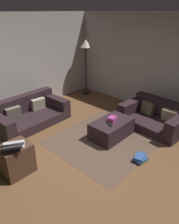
{
  "coord_description": "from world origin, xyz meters",
  "views": [
    {
      "loc": [
        -2.31,
        -2.21,
        2.64
      ],
      "look_at": [
        0.54,
        0.48,
        0.75
      ],
      "focal_mm": 34.06,
      "sensor_mm": 36.0,
      "label": 1
    }
  ],
  "objects": [
    {
      "name": "ottoman",
      "position": [
        1.08,
        0.3,
        0.2
      ],
      "size": [
        0.98,
        0.6,
        0.39
      ],
      "primitive_type": "cube",
      "color": "#2D1E23",
      "rests_on": "ground_plane"
    },
    {
      "name": "tv_remote",
      "position": [
        0.9,
        0.22,
        0.41
      ],
      "size": [
        0.11,
        0.17,
        0.02
      ],
      "primitive_type": "cube",
      "rotation": [
        0.0,
        0.0,
        -0.43
      ],
      "color": "black",
      "rests_on": "ottoman"
    },
    {
      "name": "couch_left",
      "position": [
        0.15,
        2.25,
        0.25
      ],
      "size": [
        1.87,
        1.04,
        0.66
      ],
      "rotation": [
        0.0,
        0.0,
        3.18
      ],
      "color": "#2D1E23",
      "rests_on": "ground_plane"
    },
    {
      "name": "book_stack",
      "position": [
        0.76,
        -0.66,
        0.06
      ],
      "size": [
        0.3,
        0.24,
        0.12
      ],
      "color": "#387A47",
      "rests_on": "ground_plane"
    },
    {
      "name": "side_table",
      "position": [
        -1.02,
        0.78,
        0.28
      ],
      "size": [
        0.52,
        0.44,
        0.56
      ],
      "primitive_type": "cube",
      "color": "#4C3323",
      "rests_on": "ground_plane"
    },
    {
      "name": "ground_plane",
      "position": [
        0.0,
        0.0,
        0.0
      ],
      "size": [
        6.4,
        6.4,
        0.0
      ],
      "primitive_type": "plane",
      "color": "brown"
    },
    {
      "name": "couch_right",
      "position": [
        2.25,
        -0.19,
        0.24
      ],
      "size": [
        1.11,
        1.61,
        0.62
      ],
      "rotation": [
        0.0,
        0.0,
        1.49
      ],
      "color": "#2D1E23",
      "rests_on": "ground_plane"
    },
    {
      "name": "gift_box",
      "position": [
        1.09,
        0.3,
        0.44
      ],
      "size": [
        0.23,
        0.17,
        0.1
      ],
      "primitive_type": "cube",
      "rotation": [
        0.0,
        0.0,
        0.14
      ],
      "color": "#B23F8C",
      "rests_on": "ottoman"
    },
    {
      "name": "corner_partition",
      "position": [
        3.14,
        0.0,
        1.3
      ],
      "size": [
        0.12,
        6.4,
        2.6
      ],
      "primitive_type": "cube",
      "color": "#B5B0AB",
      "rests_on": "ground_plane"
    },
    {
      "name": "area_rug",
      "position": [
        1.08,
        0.3,
        0.0
      ],
      "size": [
        2.6,
        2.0,
        0.01
      ],
      "primitive_type": "cube",
      "color": "brown",
      "rests_on": "ground_plane"
    },
    {
      "name": "corner_lamp",
      "position": [
        2.67,
        2.65,
        1.54
      ],
      "size": [
        0.36,
        0.36,
        1.8
      ],
      "color": "black",
      "rests_on": "ground_plane"
    },
    {
      "name": "laptop",
      "position": [
        -1.05,
        0.73,
        0.61
      ],
      "size": [
        0.51,
        0.52,
        0.18
      ],
      "color": "silver",
      "rests_on": "side_table"
    }
  ]
}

